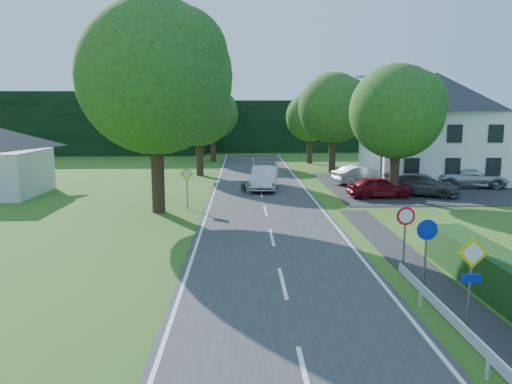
{
  "coord_description": "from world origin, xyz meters",
  "views": [
    {
      "loc": [
        -1.33,
        -3.63,
        5.62
      ],
      "look_at": [
        -0.67,
        19.32,
        1.88
      ],
      "focal_mm": 35.0,
      "sensor_mm": 36.0,
      "label": 1
    }
  ],
  "objects_px": {
    "parked_car_grey": "(422,185)",
    "parasol": "(416,171)",
    "parked_car_silver_a": "(361,175)",
    "streetlight": "(381,128)",
    "moving_car": "(265,178)",
    "parked_car_red": "(379,187)",
    "parked_car_silver_b": "(471,178)",
    "motorcycle": "(244,186)"
  },
  "relations": [
    {
      "from": "parked_car_grey",
      "to": "parasol",
      "type": "bearing_deg",
      "value": 12.83
    },
    {
      "from": "parked_car_silver_a",
      "to": "streetlight",
      "type": "bearing_deg",
      "value": 166.24
    },
    {
      "from": "moving_car",
      "to": "parasol",
      "type": "bearing_deg",
      "value": 21.63
    },
    {
      "from": "parked_car_grey",
      "to": "parked_car_red",
      "type": "bearing_deg",
      "value": 132.59
    },
    {
      "from": "parked_car_grey",
      "to": "parked_car_silver_b",
      "type": "distance_m",
      "value": 6.09
    },
    {
      "from": "parasol",
      "to": "parked_car_silver_a",
      "type": "bearing_deg",
      "value": -168.37
    },
    {
      "from": "moving_car",
      "to": "parasol",
      "type": "xyz_separation_m",
      "value": [
        12.07,
        3.3,
        0.03
      ]
    },
    {
      "from": "parked_car_silver_a",
      "to": "parasol",
      "type": "xyz_separation_m",
      "value": [
        4.55,
        0.94,
        0.14
      ]
    },
    {
      "from": "parked_car_red",
      "to": "parked_car_silver_b",
      "type": "xyz_separation_m",
      "value": [
        8.06,
        4.26,
        0.01
      ]
    },
    {
      "from": "parked_car_grey",
      "to": "parked_car_silver_b",
      "type": "height_order",
      "value": "parked_car_grey"
    },
    {
      "from": "parked_car_grey",
      "to": "motorcycle",
      "type": "bearing_deg",
      "value": 111.31
    },
    {
      "from": "streetlight",
      "to": "parked_car_red",
      "type": "height_order",
      "value": "streetlight"
    },
    {
      "from": "parked_car_silver_a",
      "to": "parked_car_silver_b",
      "type": "distance_m",
      "value": 8.0
    },
    {
      "from": "motorcycle",
      "to": "parked_car_grey",
      "type": "xyz_separation_m",
      "value": [
        11.86,
        -1.49,
        0.28
      ]
    },
    {
      "from": "streetlight",
      "to": "parked_car_silver_b",
      "type": "bearing_deg",
      "value": 17.54
    },
    {
      "from": "streetlight",
      "to": "parasol",
      "type": "bearing_deg",
      "value": 49.27
    },
    {
      "from": "parked_car_silver_a",
      "to": "parked_car_grey",
      "type": "height_order",
      "value": "parked_car_silver_a"
    },
    {
      "from": "streetlight",
      "to": "moving_car",
      "type": "bearing_deg",
      "value": 167.63
    },
    {
      "from": "parked_car_red",
      "to": "parked_car_silver_a",
      "type": "bearing_deg",
      "value": -5.8
    },
    {
      "from": "moving_car",
      "to": "parked_car_red",
      "type": "height_order",
      "value": "moving_car"
    },
    {
      "from": "streetlight",
      "to": "parked_car_red",
      "type": "distance_m",
      "value": 4.2
    },
    {
      "from": "parked_car_silver_b",
      "to": "parked_car_grey",
      "type": "bearing_deg",
      "value": 134.24
    },
    {
      "from": "parked_car_red",
      "to": "parked_car_grey",
      "type": "xyz_separation_m",
      "value": [
        3.08,
        0.77,
        0.01
      ]
    },
    {
      "from": "motorcycle",
      "to": "parked_car_red",
      "type": "relative_size",
      "value": 0.4
    },
    {
      "from": "parked_car_silver_a",
      "to": "parked_car_silver_b",
      "type": "xyz_separation_m",
      "value": [
        7.83,
        -1.67,
        -0.02
      ]
    },
    {
      "from": "parked_car_red",
      "to": "streetlight",
      "type": "bearing_deg",
      "value": -17.88
    },
    {
      "from": "streetlight",
      "to": "motorcycle",
      "type": "relative_size",
      "value": 4.87
    },
    {
      "from": "parked_car_silver_a",
      "to": "parked_car_grey",
      "type": "bearing_deg",
      "value": -168.33
    },
    {
      "from": "moving_car",
      "to": "parked_car_silver_a",
      "type": "height_order",
      "value": "moving_car"
    },
    {
      "from": "streetlight",
      "to": "parked_car_silver_a",
      "type": "bearing_deg",
      "value": 93.42
    },
    {
      "from": "streetlight",
      "to": "motorcycle",
      "type": "xyz_separation_m",
      "value": [
        -9.26,
        0.4,
        -3.99
      ]
    },
    {
      "from": "motorcycle",
      "to": "parked_car_red",
      "type": "bearing_deg",
      "value": -24.37
    },
    {
      "from": "parked_car_silver_b",
      "to": "parasol",
      "type": "xyz_separation_m",
      "value": [
        -3.28,
        2.6,
        0.16
      ]
    },
    {
      "from": "parked_car_silver_b",
      "to": "parasol",
      "type": "relative_size",
      "value": 2.64
    },
    {
      "from": "moving_car",
      "to": "parked_car_grey",
      "type": "height_order",
      "value": "moving_car"
    },
    {
      "from": "parasol",
      "to": "parked_car_grey",
      "type": "bearing_deg",
      "value": -105.65
    },
    {
      "from": "motorcycle",
      "to": "parked_car_grey",
      "type": "relative_size",
      "value": 0.34
    },
    {
      "from": "motorcycle",
      "to": "parked_car_grey",
      "type": "height_order",
      "value": "parked_car_grey"
    },
    {
      "from": "parked_car_red",
      "to": "parked_car_silver_a",
      "type": "xyz_separation_m",
      "value": [
        0.23,
        5.93,
        0.03
      ]
    },
    {
      "from": "parked_car_grey",
      "to": "parasol",
      "type": "xyz_separation_m",
      "value": [
        1.71,
        6.09,
        0.16
      ]
    },
    {
      "from": "moving_car",
      "to": "parked_car_silver_b",
      "type": "distance_m",
      "value": 15.36
    },
    {
      "from": "moving_car",
      "to": "parasol",
      "type": "height_order",
      "value": "parasol"
    }
  ]
}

